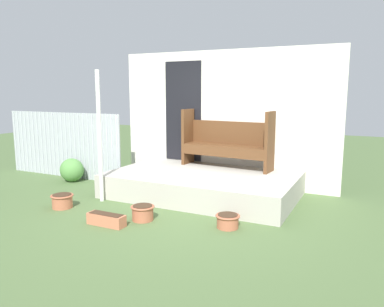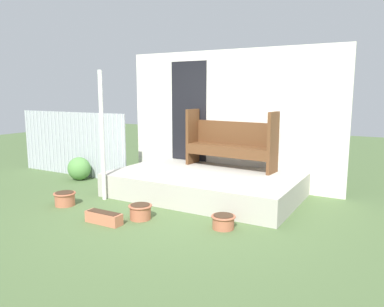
{
  "view_description": "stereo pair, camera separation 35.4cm",
  "coord_description": "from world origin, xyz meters",
  "px_view_note": "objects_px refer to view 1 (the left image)",
  "views": [
    {
      "loc": [
        2.58,
        -4.86,
        1.81
      ],
      "look_at": [
        0.03,
        0.34,
        0.85
      ],
      "focal_mm": 35.0,
      "sensor_mm": 36.0,
      "label": 1
    },
    {
      "loc": [
        2.89,
        -4.69,
        1.81
      ],
      "look_at": [
        0.03,
        0.34,
        0.85
      ],
      "focal_mm": 35.0,
      "sensor_mm": 36.0,
      "label": 2
    }
  ],
  "objects_px": {
    "support_post": "(100,137)",
    "planter_box_rect": "(106,219)",
    "bench": "(227,140)",
    "flower_pot_right": "(228,220)",
    "shrub_by_fence": "(72,170)",
    "flower_pot_left": "(62,200)",
    "flower_pot_middle": "(143,212)"
  },
  "relations": [
    {
      "from": "bench",
      "to": "flower_pot_middle",
      "type": "height_order",
      "value": "bench"
    },
    {
      "from": "flower_pot_right",
      "to": "planter_box_rect",
      "type": "distance_m",
      "value": 1.66
    },
    {
      "from": "flower_pot_left",
      "to": "support_post",
      "type": "bearing_deg",
      "value": 61.05
    },
    {
      "from": "support_post",
      "to": "flower_pot_left",
      "type": "bearing_deg",
      "value": -118.95
    },
    {
      "from": "support_post",
      "to": "shrub_by_fence",
      "type": "height_order",
      "value": "support_post"
    },
    {
      "from": "flower_pot_left",
      "to": "planter_box_rect",
      "type": "xyz_separation_m",
      "value": [
        1.13,
        -0.32,
        -0.04
      ]
    },
    {
      "from": "bench",
      "to": "shrub_by_fence",
      "type": "relative_size",
      "value": 3.57
    },
    {
      "from": "bench",
      "to": "shrub_by_fence",
      "type": "distance_m",
      "value": 3.22
    },
    {
      "from": "flower_pot_middle",
      "to": "flower_pot_right",
      "type": "xyz_separation_m",
      "value": [
        1.2,
        0.25,
        -0.02
      ]
    },
    {
      "from": "support_post",
      "to": "planter_box_rect",
      "type": "bearing_deg",
      "value": -47.71
    },
    {
      "from": "bench",
      "to": "flower_pot_right",
      "type": "height_order",
      "value": "bench"
    },
    {
      "from": "flower_pot_right",
      "to": "shrub_by_fence",
      "type": "distance_m",
      "value": 3.94
    },
    {
      "from": "planter_box_rect",
      "to": "shrub_by_fence",
      "type": "distance_m",
      "value": 2.84
    },
    {
      "from": "shrub_by_fence",
      "to": "planter_box_rect",
      "type": "bearing_deg",
      "value": -37.27
    },
    {
      "from": "support_post",
      "to": "flower_pot_middle",
      "type": "distance_m",
      "value": 1.57
    },
    {
      "from": "flower_pot_left",
      "to": "flower_pot_right",
      "type": "xyz_separation_m",
      "value": [
        2.66,
        0.32,
        -0.02
      ]
    },
    {
      "from": "shrub_by_fence",
      "to": "flower_pot_left",
      "type": "bearing_deg",
      "value": -51.07
    },
    {
      "from": "flower_pot_right",
      "to": "shrub_by_fence",
      "type": "relative_size",
      "value": 0.67
    },
    {
      "from": "bench",
      "to": "flower_pot_left",
      "type": "relative_size",
      "value": 4.96
    },
    {
      "from": "support_post",
      "to": "shrub_by_fence",
      "type": "relative_size",
      "value": 4.37
    },
    {
      "from": "support_post",
      "to": "flower_pot_middle",
      "type": "height_order",
      "value": "support_post"
    },
    {
      "from": "flower_pot_left",
      "to": "shrub_by_fence",
      "type": "distance_m",
      "value": 1.8
    },
    {
      "from": "support_post",
      "to": "flower_pot_right",
      "type": "relative_size",
      "value": 6.5
    },
    {
      "from": "bench",
      "to": "flower_pot_left",
      "type": "distance_m",
      "value": 3.08
    },
    {
      "from": "support_post",
      "to": "flower_pot_left",
      "type": "height_order",
      "value": "support_post"
    },
    {
      "from": "planter_box_rect",
      "to": "shrub_by_fence",
      "type": "relative_size",
      "value": 1.13
    },
    {
      "from": "planter_box_rect",
      "to": "flower_pot_left",
      "type": "bearing_deg",
      "value": 164.11
    },
    {
      "from": "support_post",
      "to": "planter_box_rect",
      "type": "xyz_separation_m",
      "value": [
        0.81,
        -0.89,
        -1.0
      ]
    },
    {
      "from": "flower_pot_middle",
      "to": "planter_box_rect",
      "type": "height_order",
      "value": "flower_pot_middle"
    },
    {
      "from": "bench",
      "to": "flower_pot_left",
      "type": "xyz_separation_m",
      "value": [
        -1.88,
        -2.3,
        -0.8
      ]
    },
    {
      "from": "flower_pot_middle",
      "to": "support_post",
      "type": "bearing_deg",
      "value": 156.51
    },
    {
      "from": "flower_pot_right",
      "to": "planter_box_rect",
      "type": "xyz_separation_m",
      "value": [
        -1.53,
        -0.64,
        -0.02
      ]
    }
  ]
}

